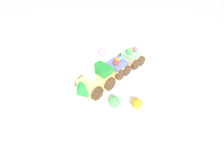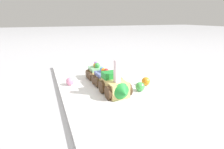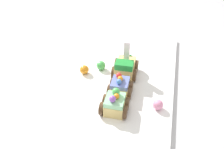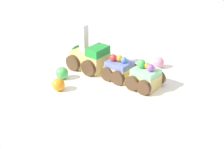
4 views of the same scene
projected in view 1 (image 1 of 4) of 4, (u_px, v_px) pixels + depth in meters
name	position (u px, v px, depth m)	size (l,w,h in m)	color
ground_plane	(116.00, 84.00, 0.54)	(10.00, 10.00, 0.00)	#B2B2B7
display_board	(116.00, 83.00, 0.54)	(0.72, 0.36, 0.01)	white
cake_train_locomotive	(94.00, 82.00, 0.49)	(0.12, 0.08, 0.11)	#E5C675
cake_car_blueberry	(117.00, 68.00, 0.55)	(0.07, 0.07, 0.06)	#E5C675
cake_car_mint	(131.00, 58.00, 0.59)	(0.07, 0.07, 0.07)	#E5C675
gumball_green	(114.00, 102.00, 0.45)	(0.03, 0.03, 0.03)	#4CBC56
gumball_pink	(102.00, 52.00, 0.64)	(0.03, 0.03, 0.03)	pink
gumball_orange	(137.00, 104.00, 0.45)	(0.03, 0.03, 0.03)	orange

